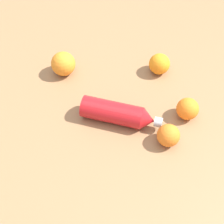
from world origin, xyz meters
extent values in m
plane|color=olive|center=(0.00, 0.00, 0.00)|extent=(2.40, 2.40, 0.00)
cylinder|color=red|center=(-0.03, 0.04, 0.03)|extent=(0.15, 0.19, 0.07)
cone|color=red|center=(0.02, 0.14, 0.03)|extent=(0.08, 0.06, 0.07)
cylinder|color=#B2B7BF|center=(0.04, 0.16, 0.03)|extent=(0.04, 0.03, 0.03)
sphere|color=orange|center=(0.09, 0.17, 0.03)|extent=(0.06, 0.06, 0.06)
sphere|color=orange|center=(-0.19, 0.25, 0.04)|extent=(0.07, 0.07, 0.07)
sphere|color=orange|center=(0.01, 0.26, 0.03)|extent=(0.07, 0.07, 0.07)
sphere|color=orange|center=(-0.26, -0.07, 0.04)|extent=(0.08, 0.08, 0.08)
camera|label=1|loc=(0.55, -0.10, 0.77)|focal=51.63mm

